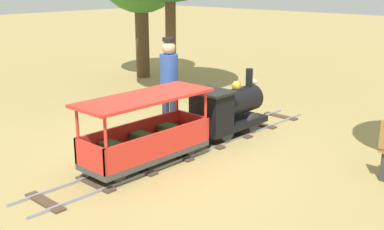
{
  "coord_description": "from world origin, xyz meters",
  "views": [
    {
      "loc": [
        4.75,
        -4.87,
        2.52
      ],
      "look_at": [
        0.0,
        0.23,
        0.55
      ],
      "focal_mm": 45.06,
      "sensor_mm": 36.0,
      "label": 1
    }
  ],
  "objects": [
    {
      "name": "ground_plane",
      "position": [
        0.0,
        0.0,
        0.0
      ],
      "size": [
        60.0,
        60.0,
        0.0
      ],
      "primitive_type": "plane",
      "color": "#A38C51"
    },
    {
      "name": "track",
      "position": [
        0.0,
        0.21,
        0.02
      ],
      "size": [
        0.68,
        5.7,
        0.04
      ],
      "color": "gray",
      "rests_on": "ground_plane"
    },
    {
      "name": "locomotive",
      "position": [
        0.0,
        1.08,
        0.49
      ],
      "size": [
        0.64,
        1.45,
        1.03
      ],
      "color": "black",
      "rests_on": "ground_plane"
    },
    {
      "name": "passenger_car",
      "position": [
        0.0,
        -0.69,
        0.42
      ],
      "size": [
        0.74,
        2.0,
        0.97
      ],
      "color": "#3F3F3F",
      "rests_on": "ground_plane"
    },
    {
      "name": "conductor_person",
      "position": [
        -0.81,
        0.55,
        0.96
      ],
      "size": [
        0.3,
        0.3,
        1.62
      ],
      "color": "#282D47",
      "rests_on": "ground_plane"
    }
  ]
}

